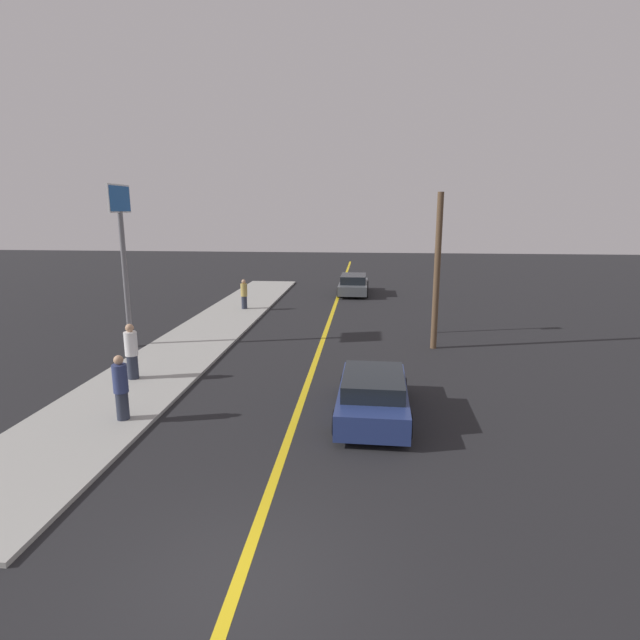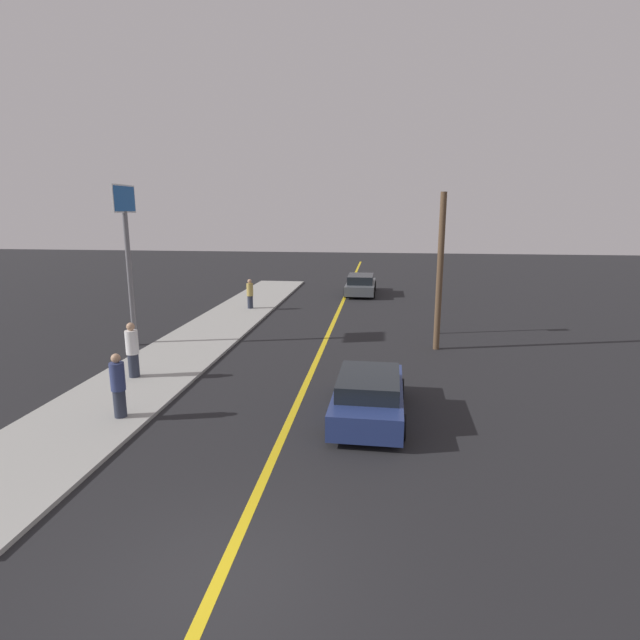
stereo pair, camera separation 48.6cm
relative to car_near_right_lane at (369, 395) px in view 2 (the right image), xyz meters
name	(u,v)px [view 2 (the right image)]	position (x,y,z in m)	size (l,w,h in m)	color
ground_plane	(217,583)	(-2.03, -6.39, -0.60)	(120.00, 120.00, 0.00)	black
road_center_line	(334,321)	(-2.03, 11.61, -0.60)	(0.20, 60.00, 0.01)	gold
sidewalk_left	(216,328)	(-7.30, 9.24, -0.55)	(3.32, 31.26, 0.10)	#9E9E99
car_near_right_lane	(369,395)	(0.00, 0.00, 0.00)	(1.97, 4.24, 1.23)	navy
car_ahead_center	(361,285)	(-1.09, 20.06, 0.03)	(1.97, 4.77, 1.29)	#4C5156
pedestrian_near_curb	(118,386)	(-6.42, -1.04, 0.35)	(0.37, 0.37, 1.71)	#282D3D
pedestrian_mid_group	(132,350)	(-7.63, 2.06, 0.39)	(0.40, 0.40, 1.80)	#282D3D
pedestrian_far_standing	(250,294)	(-6.91, 13.89, 0.31)	(0.36, 0.36, 1.62)	#282D3D
traffic_light	(439,281)	(2.78, 9.58, 1.75)	(0.18, 0.40, 3.81)	slate
roadside_sign	(126,232)	(-9.68, 6.11, 3.97)	(0.20, 1.68, 6.35)	slate
utility_pole	(440,273)	(2.48, 7.02, 2.43)	(0.24, 0.24, 6.07)	brown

